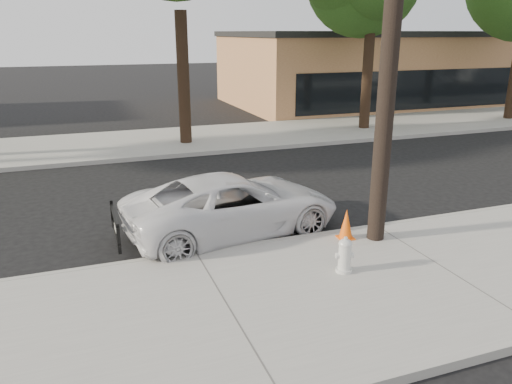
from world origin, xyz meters
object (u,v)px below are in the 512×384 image
(utility_pole, at_px, (394,0))
(traffic_cone, at_px, (346,224))
(police_cruiser, at_px, (233,205))
(fire_hydrant, at_px, (345,256))

(utility_pole, bearing_deg, traffic_cone, 160.85)
(utility_pole, relative_size, traffic_cone, 14.55)
(utility_pole, xyz_separation_m, traffic_cone, (-0.58, 0.20, -4.25))
(utility_pole, xyz_separation_m, police_cruiser, (-2.52, 1.61, -4.05))
(police_cruiser, height_order, fire_hydrant, police_cruiser)
(fire_hydrant, bearing_deg, police_cruiser, 128.42)
(traffic_cone, bearing_deg, fire_hydrant, -120.80)
(utility_pole, height_order, fire_hydrant, utility_pole)
(police_cruiser, bearing_deg, utility_pole, -130.46)
(utility_pole, distance_m, fire_hydrant, 4.59)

